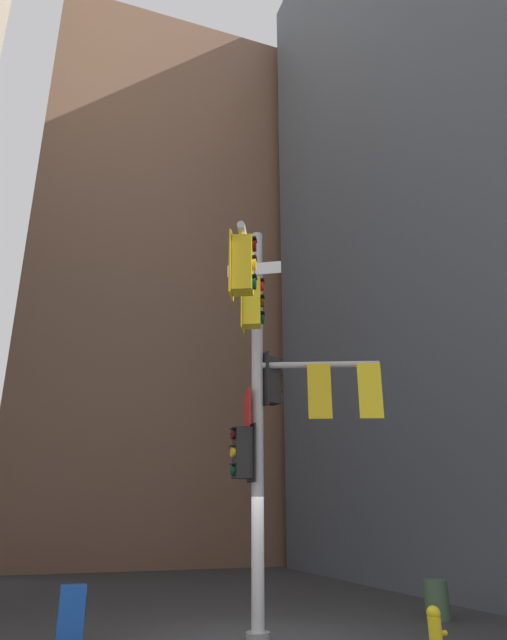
% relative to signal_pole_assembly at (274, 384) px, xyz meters
% --- Properties ---
extents(building_mid_block, '(17.76, 17.76, 29.85)m').
position_rel_signal_pole_assembly_xyz_m(building_mid_block, '(2.58, 23.43, 10.27)').
color(building_mid_block, brown).
rests_on(building_mid_block, ground).
extents(signal_pole_assembly, '(3.90, 3.28, 8.29)m').
position_rel_signal_pole_assembly_xyz_m(signal_pole_assembly, '(0.00, 0.00, 0.00)').
color(signal_pole_assembly, '#B2B2B5').
rests_on(signal_pole_assembly, ground).
extents(fire_hydrant, '(0.33, 0.23, 0.73)m').
position_rel_signal_pole_assembly_xyz_m(fire_hydrant, '(2.31, -1.34, -4.28)').
color(fire_hydrant, yellow).
rests_on(fire_hydrant, ground).
extents(newspaper_box, '(0.45, 0.36, 0.99)m').
position_rel_signal_pole_assembly_xyz_m(newspaper_box, '(-3.42, 1.20, -4.17)').
color(newspaper_box, '#194CB2').
rests_on(newspaper_box, ground).
extents(trash_bin, '(0.52, 0.52, 0.81)m').
position_rel_signal_pole_assembly_xyz_m(trash_bin, '(4.30, 1.23, -4.26)').
color(trash_bin, '#3F593F').
rests_on(trash_bin, ground).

